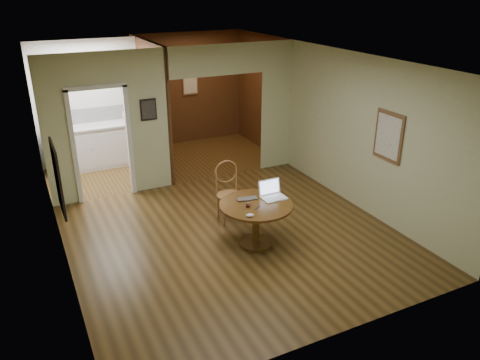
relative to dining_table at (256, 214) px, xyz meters
name	(u,v)px	position (x,y,z in m)	size (l,w,h in m)	color
floor	(236,238)	(-0.21, 0.29, -0.52)	(5.00, 5.00, 0.00)	#432E13
room_shell	(147,117)	(-0.68, 3.38, 0.77)	(5.20, 7.50, 5.00)	silver
dining_table	(256,214)	(0.00, 0.00, 0.00)	(1.11, 1.11, 0.70)	brown
chair	(228,188)	(-0.02, 0.95, 0.07)	(0.48, 0.48, 1.04)	brown
open_laptop	(272,193)	(0.33, 0.11, 0.25)	(0.37, 0.32, 0.26)	white
closed_laptop	(248,200)	(-0.06, 0.15, 0.19)	(0.32, 0.21, 0.03)	#B1B1B6
mouse	(250,215)	(-0.28, -0.33, 0.21)	(0.12, 0.07, 0.05)	white
wine_glass	(248,204)	(-0.16, -0.04, 0.23)	(0.08, 0.08, 0.09)	white
pen	(258,208)	(-0.05, -0.13, 0.18)	(0.01, 0.01, 0.15)	#0D0E60
kitchen_cabinet	(97,146)	(-1.56, 4.49, -0.04)	(2.06, 0.60, 0.94)	white
grocery_bag	(128,116)	(-0.81, 4.49, 0.55)	(0.26, 0.22, 0.26)	beige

